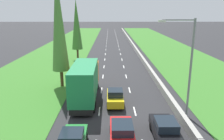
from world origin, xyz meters
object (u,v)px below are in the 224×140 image
black_sedan_right_lane (165,130)px  street_light_mast (187,62)px  red_sedan_centre_lane (122,133)px  poplar_tree_third (77,25)px  poplar_tree_second (58,21)px  green_box_truck_left_lane (85,81)px  yellow_hatchback_centre_lane (115,97)px

black_sedan_right_lane → street_light_mast: size_ratio=0.50×
red_sedan_centre_lane → poplar_tree_third: bearing=104.1°
black_sedan_right_lane → poplar_tree_second: bearing=129.8°
street_light_mast → poplar_tree_second: bearing=146.4°
green_box_truck_left_lane → red_sedan_centre_lane: bearing=-66.9°
red_sedan_centre_lane → green_box_truck_left_lane: bearing=113.1°
red_sedan_centre_lane → poplar_tree_second: (-7.17, 13.05, 7.53)m
green_box_truck_left_lane → street_light_mast: size_ratio=1.04×
black_sedan_right_lane → street_light_mast: 6.43m
yellow_hatchback_centre_lane → poplar_tree_third: (-7.05, 22.27, 6.15)m
yellow_hatchback_centre_lane → poplar_tree_third: poplar_tree_third is taller
red_sedan_centre_lane → black_sedan_right_lane: size_ratio=1.00×
green_box_truck_left_lane → street_light_mast: bearing=-22.8°
yellow_hatchback_centre_lane → black_sedan_right_lane: bearing=-60.9°
poplar_tree_third → street_light_mast: size_ratio=1.32×
yellow_hatchback_centre_lane → street_light_mast: size_ratio=0.43×
green_box_truck_left_lane → black_sedan_right_lane: (6.88, -7.87, -1.37)m
green_box_truck_left_lane → street_light_mast: street_light_mast is taller
black_sedan_right_lane → poplar_tree_second: size_ratio=0.31×
green_box_truck_left_lane → yellow_hatchback_centre_lane: bearing=-21.5°
yellow_hatchback_centre_lane → red_sedan_centre_lane: bearing=-87.2°
poplar_tree_second → street_light_mast: poplar_tree_second is taller
poplar_tree_second → street_light_mast: bearing=-33.6°
poplar_tree_second → black_sedan_right_lane: bearing=-50.2°
red_sedan_centre_lane → street_light_mast: 8.58m
green_box_truck_left_lane → poplar_tree_third: poplar_tree_third is taller
poplar_tree_second → street_light_mast: size_ratio=1.62×
red_sedan_centre_lane → poplar_tree_second: 16.69m
red_sedan_centre_lane → poplar_tree_third: poplar_tree_third is taller
yellow_hatchback_centre_lane → poplar_tree_second: (-6.83, 5.98, 7.51)m
black_sedan_right_lane → yellow_hatchback_centre_lane: bearing=119.1°
black_sedan_right_lane → poplar_tree_second: poplar_tree_second is taller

